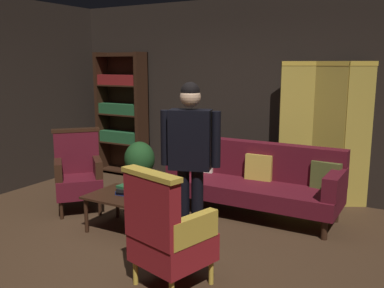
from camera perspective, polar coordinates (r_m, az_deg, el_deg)
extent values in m
plane|color=#3D2819|center=(4.58, -5.10, -13.43)|extent=(10.00, 10.00, 0.00)
cube|color=black|center=(6.36, 7.43, 6.42)|extent=(7.20, 0.10, 2.80)
cube|color=black|center=(6.75, -23.75, 5.85)|extent=(0.10, 3.60, 2.80)
cube|color=#B29338|center=(5.98, 13.74, 1.57)|extent=(0.41, 0.25, 1.90)
cube|color=gold|center=(5.90, 14.14, 10.42)|extent=(0.42, 0.26, 0.06)
cube|color=#B29338|center=(5.93, 17.79, 1.29)|extent=(0.45, 0.15, 1.90)
cube|color=gold|center=(5.85, 18.32, 10.21)|extent=(0.45, 0.16, 0.06)
cube|color=#B29338|center=(5.90, 21.92, 0.99)|extent=(0.42, 0.24, 1.90)
cube|color=gold|center=(5.83, 22.56, 9.93)|extent=(0.42, 0.25, 0.06)
cube|color=black|center=(7.54, -11.89, 4.09)|extent=(0.06, 0.32, 2.05)
cube|color=black|center=(7.01, -6.72, 3.75)|extent=(0.06, 0.32, 2.05)
cube|color=black|center=(7.38, -8.67, 4.06)|extent=(0.90, 0.02, 2.05)
cube|color=black|center=(7.44, -9.17, -3.47)|extent=(0.86, 0.30, 0.02)
cube|color=black|center=(7.34, -9.28, 0.19)|extent=(0.86, 0.30, 0.02)
cube|color=#1E4C28|center=(7.30, -9.41, 0.96)|extent=(0.78, 0.22, 0.18)
cube|color=black|center=(7.27, -9.40, 3.93)|extent=(0.86, 0.30, 0.02)
cube|color=#1E4C28|center=(7.24, -9.52, 4.68)|extent=(0.78, 0.22, 0.17)
cube|color=black|center=(7.23, -9.52, 7.73)|extent=(0.86, 0.30, 0.02)
cube|color=maroon|center=(7.21, -9.64, 8.47)|extent=(0.78, 0.22, 0.16)
cube|color=black|center=(7.22, -9.64, 11.56)|extent=(0.86, 0.30, 0.02)
cylinder|color=black|center=(5.56, -2.32, -7.72)|extent=(0.07, 0.07, 0.22)
cylinder|color=black|center=(4.89, 17.30, -10.89)|extent=(0.07, 0.07, 0.22)
cylinder|color=black|center=(6.05, 0.70, -6.16)|extent=(0.07, 0.07, 0.22)
cylinder|color=black|center=(5.44, 18.70, -8.73)|extent=(0.07, 0.07, 0.22)
cube|color=#4C0F19|center=(5.35, 8.12, -6.23)|extent=(2.10, 0.76, 0.20)
cube|color=#4C0F19|center=(5.54, 9.39, -2.13)|extent=(2.10, 0.18, 0.46)
cube|color=#4C0F19|center=(5.70, -1.02, -2.65)|extent=(0.16, 0.68, 0.26)
cube|color=#4C0F19|center=(5.02, 18.66, -5.09)|extent=(0.16, 0.68, 0.26)
cube|color=beige|center=(5.79, 1.27, -2.23)|extent=(0.35, 0.18, 0.35)
cube|color=#B79338|center=(5.46, 8.96, -3.17)|extent=(0.35, 0.16, 0.35)
cube|color=#4C5123|center=(5.24, 17.50, -4.15)|extent=(0.35, 0.17, 0.34)
cylinder|color=black|center=(4.97, -13.98, -9.26)|extent=(0.04, 0.04, 0.39)
cylinder|color=black|center=(4.43, -5.33, -11.50)|extent=(0.04, 0.04, 0.39)
cylinder|color=black|center=(5.35, -9.97, -7.65)|extent=(0.04, 0.04, 0.39)
cylinder|color=black|center=(4.85, -1.63, -9.44)|extent=(0.04, 0.04, 0.39)
cube|color=black|center=(4.82, -7.95, -7.06)|extent=(1.00, 0.64, 0.03)
cylinder|color=gold|center=(3.82, 2.57, -16.74)|extent=(0.04, 0.04, 0.22)
cylinder|color=gold|center=(4.11, -2.34, -14.65)|extent=(0.04, 0.04, 0.22)
cylinder|color=gold|center=(3.85, -7.58, -16.63)|extent=(0.04, 0.04, 0.22)
cube|color=maroon|center=(3.72, -2.55, -13.60)|extent=(0.69, 0.69, 0.24)
cube|color=maroon|center=(3.43, -5.46, -8.75)|extent=(0.57, 0.26, 0.54)
cube|color=gold|center=(3.35, -5.55, -4.07)|extent=(0.61, 0.28, 0.04)
cube|color=gold|center=(3.47, 0.16, -11.31)|extent=(0.22, 0.51, 0.22)
cube|color=gold|center=(3.80, -5.07, -9.35)|extent=(0.22, 0.51, 0.22)
cylinder|color=black|center=(5.48, -17.08, -8.50)|extent=(0.04, 0.04, 0.22)
cylinder|color=black|center=(5.50, -12.24, -8.20)|extent=(0.04, 0.04, 0.22)
cylinder|color=black|center=(5.92, -17.13, -7.06)|extent=(0.04, 0.04, 0.22)
cylinder|color=black|center=(5.93, -12.66, -6.79)|extent=(0.04, 0.04, 0.22)
cube|color=#4C0F19|center=(5.63, -14.89, -5.39)|extent=(0.79, 0.79, 0.24)
cube|color=#4C0F19|center=(5.77, -15.18, -1.05)|extent=(0.47, 0.49, 0.54)
cube|color=black|center=(5.72, -15.33, 1.80)|extent=(0.50, 0.53, 0.04)
cube|color=black|center=(5.57, -17.47, -3.26)|extent=(0.43, 0.41, 0.22)
cube|color=black|center=(5.59, -12.54, -2.98)|extent=(0.43, 0.41, 0.22)
cylinder|color=black|center=(4.27, 0.71, -8.99)|extent=(0.12, 0.12, 0.86)
cylinder|color=black|center=(4.30, -1.15, -8.87)|extent=(0.12, 0.12, 0.86)
cube|color=maroon|center=(4.15, -0.23, -2.81)|extent=(0.35, 0.25, 0.09)
cube|color=black|center=(4.10, -0.23, 0.59)|extent=(0.45, 0.33, 0.58)
cube|color=white|center=(4.20, 0.07, 1.24)|extent=(0.14, 0.06, 0.41)
cube|color=maroon|center=(4.17, 0.09, 4.38)|extent=(0.09, 0.05, 0.04)
cylinder|color=black|center=(4.05, 3.24, 0.61)|extent=(0.09, 0.09, 0.54)
cylinder|color=black|center=(4.15, -3.61, 0.85)|extent=(0.09, 0.09, 0.54)
sphere|color=tan|center=(4.04, -0.23, 6.32)|extent=(0.20, 0.20, 0.20)
sphere|color=black|center=(4.04, -0.23, 7.02)|extent=(0.18, 0.18, 0.18)
cylinder|color=brown|center=(6.42, -6.97, -4.97)|extent=(0.28, 0.28, 0.28)
ellipsoid|color=#193D19|center=(6.34, -7.04, -1.99)|extent=(0.45, 0.45, 0.52)
cube|color=navy|center=(4.86, -8.60, -6.49)|extent=(0.25, 0.17, 0.04)
cube|color=black|center=(4.85, -8.61, -6.05)|extent=(0.22, 0.20, 0.04)
cube|color=#1E4C28|center=(4.84, -8.62, -5.70)|extent=(0.24, 0.16, 0.02)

